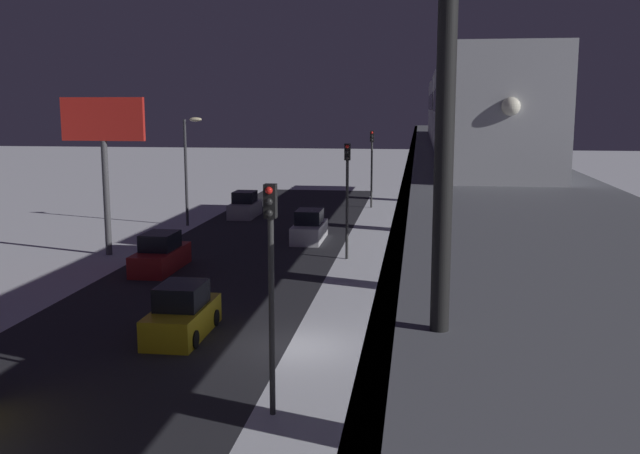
{
  "coord_description": "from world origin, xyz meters",
  "views": [
    {
      "loc": [
        -4.21,
        24.27,
        8.42
      ],
      "look_at": [
        1.41,
        -17.08,
        1.44
      ],
      "focal_mm": 40.69,
      "sensor_mm": 36.0,
      "label": 1
    }
  ],
  "objects_px": {
    "sedan_silver": "(245,207)",
    "commercial_billboard": "(103,135)",
    "traffic_light_mid": "(347,184)",
    "subway_train": "(464,108)",
    "sedan_white": "(309,228)",
    "sedan_red": "(161,255)",
    "traffic_light_near": "(271,266)",
    "sedan_yellow": "(182,315)",
    "traffic_light_far": "(372,158)"
  },
  "relations": [
    {
      "from": "sedan_yellow",
      "to": "sedan_white",
      "type": "xyz_separation_m",
      "value": [
        -1.8,
        -19.63,
        0.01
      ]
    },
    {
      "from": "traffic_light_mid",
      "to": "traffic_light_near",
      "type": "bearing_deg",
      "value": 90.0
    },
    {
      "from": "subway_train",
      "to": "sedan_silver",
      "type": "bearing_deg",
      "value": -49.85
    },
    {
      "from": "sedan_white",
      "to": "traffic_light_mid",
      "type": "bearing_deg",
      "value": -60.88
    },
    {
      "from": "sedan_silver",
      "to": "commercial_billboard",
      "type": "xyz_separation_m",
      "value": [
        4.34,
        15.08,
        6.03
      ]
    },
    {
      "from": "sedan_yellow",
      "to": "traffic_light_near",
      "type": "relative_size",
      "value": 0.67
    },
    {
      "from": "sedan_white",
      "to": "commercial_billboard",
      "type": "height_order",
      "value": "commercial_billboard"
    },
    {
      "from": "traffic_light_near",
      "to": "traffic_light_mid",
      "type": "distance_m",
      "value": 20.84
    },
    {
      "from": "traffic_light_mid",
      "to": "commercial_billboard",
      "type": "height_order",
      "value": "commercial_billboard"
    },
    {
      "from": "subway_train",
      "to": "traffic_light_mid",
      "type": "bearing_deg",
      "value": -31.49
    },
    {
      "from": "traffic_light_far",
      "to": "sedan_white",
      "type": "bearing_deg",
      "value": 79.49
    },
    {
      "from": "sedan_red",
      "to": "sedan_yellow",
      "type": "bearing_deg",
      "value": 113.98
    },
    {
      "from": "subway_train",
      "to": "traffic_light_far",
      "type": "bearing_deg",
      "value": -76.36
    },
    {
      "from": "sedan_white",
      "to": "traffic_light_mid",
      "type": "distance_m",
      "value": 6.86
    },
    {
      "from": "sedan_white",
      "to": "traffic_light_mid",
      "type": "xyz_separation_m",
      "value": [
        -2.9,
        5.21,
        3.4
      ]
    },
    {
      "from": "sedan_yellow",
      "to": "sedan_silver",
      "type": "bearing_deg",
      "value": 99.06
    },
    {
      "from": "traffic_light_near",
      "to": "traffic_light_far",
      "type": "xyz_separation_m",
      "value": [
        0.0,
        -41.68,
        0.0
      ]
    },
    {
      "from": "commercial_billboard",
      "to": "sedan_white",
      "type": "bearing_deg",
      "value": -151.38
    },
    {
      "from": "traffic_light_near",
      "to": "commercial_billboard",
      "type": "relative_size",
      "value": 0.72
    },
    {
      "from": "sedan_white",
      "to": "commercial_billboard",
      "type": "xyz_separation_m",
      "value": [
        10.74,
        5.86,
        6.03
      ]
    },
    {
      "from": "subway_train",
      "to": "commercial_billboard",
      "type": "height_order",
      "value": "subway_train"
    },
    {
      "from": "sedan_silver",
      "to": "traffic_light_far",
      "type": "xyz_separation_m",
      "value": [
        -9.3,
        -6.41,
        3.4
      ]
    },
    {
      "from": "subway_train",
      "to": "commercial_billboard",
      "type": "xyz_separation_m",
      "value": [
        19.58,
        -2.98,
        -1.49
      ]
    },
    {
      "from": "sedan_red",
      "to": "traffic_light_mid",
      "type": "height_order",
      "value": "traffic_light_mid"
    },
    {
      "from": "commercial_billboard",
      "to": "subway_train",
      "type": "bearing_deg",
      "value": 171.34
    },
    {
      "from": "sedan_silver",
      "to": "traffic_light_mid",
      "type": "bearing_deg",
      "value": 122.8
    },
    {
      "from": "subway_train",
      "to": "traffic_light_mid",
      "type": "xyz_separation_m",
      "value": [
        5.94,
        -3.64,
        -4.13
      ]
    },
    {
      "from": "traffic_light_near",
      "to": "commercial_billboard",
      "type": "height_order",
      "value": "commercial_billboard"
    },
    {
      "from": "sedan_silver",
      "to": "traffic_light_mid",
      "type": "height_order",
      "value": "traffic_light_mid"
    },
    {
      "from": "traffic_light_mid",
      "to": "commercial_billboard",
      "type": "distance_m",
      "value": 13.91
    },
    {
      "from": "traffic_light_far",
      "to": "commercial_billboard",
      "type": "xyz_separation_m",
      "value": [
        13.64,
        21.49,
        2.63
      ]
    },
    {
      "from": "sedan_red",
      "to": "traffic_light_far",
      "type": "relative_size",
      "value": 0.73
    },
    {
      "from": "sedan_red",
      "to": "sedan_white",
      "type": "xyz_separation_m",
      "value": [
        -6.4,
        -9.29,
        0.0
      ]
    },
    {
      "from": "sedan_red",
      "to": "sedan_white",
      "type": "relative_size",
      "value": 1.04
    },
    {
      "from": "sedan_yellow",
      "to": "commercial_billboard",
      "type": "relative_size",
      "value": 0.48
    },
    {
      "from": "sedan_red",
      "to": "traffic_light_far",
      "type": "distance_m",
      "value": 26.82
    },
    {
      "from": "traffic_light_far",
      "to": "traffic_light_mid",
      "type": "bearing_deg",
      "value": 90.0
    },
    {
      "from": "sedan_silver",
      "to": "traffic_light_mid",
      "type": "relative_size",
      "value": 0.65
    },
    {
      "from": "sedan_silver",
      "to": "sedan_red",
      "type": "height_order",
      "value": "same"
    },
    {
      "from": "sedan_yellow",
      "to": "traffic_light_near",
      "type": "bearing_deg",
      "value": -53.75
    },
    {
      "from": "sedan_white",
      "to": "traffic_light_mid",
      "type": "height_order",
      "value": "traffic_light_mid"
    },
    {
      "from": "subway_train",
      "to": "sedan_white",
      "type": "height_order",
      "value": "subway_train"
    },
    {
      "from": "sedan_yellow",
      "to": "sedan_silver",
      "type": "height_order",
      "value": "same"
    },
    {
      "from": "sedan_yellow",
      "to": "sedan_white",
      "type": "distance_m",
      "value": 19.72
    },
    {
      "from": "sedan_silver",
      "to": "commercial_billboard",
      "type": "relative_size",
      "value": 0.47
    },
    {
      "from": "traffic_light_near",
      "to": "traffic_light_far",
      "type": "distance_m",
      "value": 41.68
    },
    {
      "from": "sedan_silver",
      "to": "traffic_light_far",
      "type": "height_order",
      "value": "traffic_light_far"
    },
    {
      "from": "sedan_silver",
      "to": "sedan_red",
      "type": "distance_m",
      "value": 18.51
    },
    {
      "from": "sedan_yellow",
      "to": "commercial_billboard",
      "type": "bearing_deg",
      "value": 123.0
    },
    {
      "from": "commercial_billboard",
      "to": "traffic_light_near",
      "type": "bearing_deg",
      "value": 124.06
    }
  ]
}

